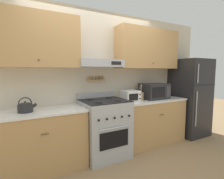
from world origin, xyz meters
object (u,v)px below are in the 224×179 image
object	(u,v)px
stove_range	(104,128)
tea_kettle	(26,107)
utensil_crock	(140,96)
microwave	(154,91)
refrigerator	(190,97)
toaster_oven	(130,96)

from	to	relation	value
stove_range	tea_kettle	bearing A→B (deg)	177.69
stove_range	utensil_crock	size ratio (longest dim) A/B	3.50
stove_range	microwave	size ratio (longest dim) A/B	2.01
refrigerator	toaster_oven	size ratio (longest dim) A/B	5.69
refrigerator	utensil_crock	xyz separation A→B (m)	(-1.38, 0.06, 0.12)
microwave	stove_range	bearing A→B (deg)	-176.81
tea_kettle	toaster_oven	world-z (taller)	tea_kettle
toaster_oven	stove_range	bearing A→B (deg)	-175.30
refrigerator	tea_kettle	size ratio (longest dim) A/B	6.72
stove_range	tea_kettle	xyz separation A→B (m)	(-1.19, 0.05, 0.48)
refrigerator	microwave	size ratio (longest dim) A/B	3.23
stove_range	toaster_oven	world-z (taller)	toaster_oven
refrigerator	tea_kettle	bearing A→B (deg)	178.96
toaster_oven	refrigerator	bearing A→B (deg)	-2.11
toaster_oven	tea_kettle	bearing A→B (deg)	179.94
refrigerator	utensil_crock	distance (m)	1.38
refrigerator	toaster_oven	xyz separation A→B (m)	(-1.62, 0.06, 0.14)
utensil_crock	refrigerator	bearing A→B (deg)	-2.56
refrigerator	toaster_oven	world-z (taller)	refrigerator
refrigerator	utensil_crock	world-z (taller)	refrigerator
microwave	utensil_crock	bearing A→B (deg)	-177.26
refrigerator	toaster_oven	distance (m)	1.63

